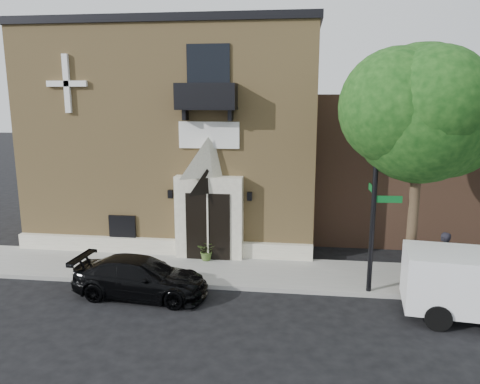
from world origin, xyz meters
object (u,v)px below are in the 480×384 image
object	(u,v)px
street_sign	(374,201)
black_sedan	(141,277)
fire_hydrant	(428,281)
dumpster	(480,270)
pedestrian_near	(442,259)

from	to	relation	value
street_sign	black_sedan	bearing A→B (deg)	-174.66
street_sign	fire_hydrant	world-z (taller)	street_sign
black_sedan	street_sign	world-z (taller)	street_sign
street_sign	dumpster	xyz separation A→B (m)	(3.61, 0.66, -2.35)
pedestrian_near	black_sedan	bearing A→B (deg)	-24.95
black_sedan	fire_hydrant	world-z (taller)	black_sedan
fire_hydrant	dumpster	distance (m)	1.87
street_sign	pedestrian_near	distance (m)	3.25
pedestrian_near	street_sign	bearing A→B (deg)	-18.31
street_sign	fire_hydrant	xyz separation A→B (m)	(1.84, 0.11, -2.61)
dumpster	pedestrian_near	size ratio (longest dim) A/B	1.06
street_sign	fire_hydrant	size ratio (longest dim) A/B	7.86
black_sedan	dumpster	xyz separation A→B (m)	(10.93, 1.68, 0.15)
fire_hydrant	street_sign	bearing A→B (deg)	-176.54
black_sedan	street_sign	size ratio (longest dim) A/B	0.74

